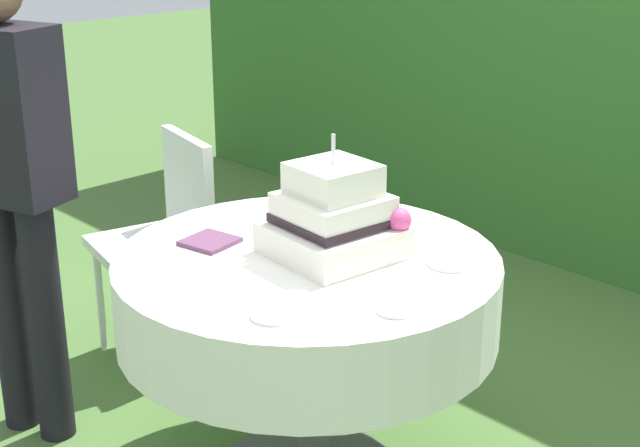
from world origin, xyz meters
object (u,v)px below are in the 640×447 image
Objects in this scene: serving_plate_near at (396,309)px; serving_plate_left at (273,315)px; serving_plate_far at (450,263)px; cake_table at (307,298)px; standing_person at (11,175)px; garden_chair at (166,226)px; wedding_cake at (334,219)px; napkin_stack at (210,241)px.

serving_plate_near and serving_plate_left have the same top height.
cake_table is at bearing -142.37° from serving_plate_far.
serving_plate_far is 0.08× the size of standing_person.
standing_person is at bearing -172.31° from serving_plate_left.
garden_chair is at bearing 103.36° from standing_person.
cake_table is at bearing -123.64° from wedding_cake.
wedding_cake is 1.06m from standing_person.
wedding_cake reaches higher than serving_plate_left.
wedding_cake reaches higher than napkin_stack.
wedding_cake reaches higher than cake_table.
wedding_cake is (0.04, 0.07, 0.25)m from cake_table.
serving_plate_near is at bearing -11.81° from cake_table.
cake_table is at bearing -10.61° from garden_chair.
standing_person is at bearing -162.86° from serving_plate_near.
serving_plate_left is 0.80× the size of napkin_stack.
wedding_cake is 0.40m from napkin_stack.
serving_plate_left is (0.24, -0.34, 0.14)m from cake_table.
napkin_stack is 0.09× the size of standing_person.
wedding_cake is 0.23× the size of standing_person.
serving_plate_near is 1.49m from garden_chair.
serving_plate_far is at bearing 37.63° from cake_table.
serving_plate_near is at bearing -10.97° from garden_chair.
standing_person is at bearing -149.38° from napkin_stack.
napkin_stack is at bearing -24.47° from garden_chair.
cake_table is 11.12× the size of serving_plate_near.
garden_chair reaches higher than serving_plate_far.
garden_chair reaches higher than serving_plate_left.
cake_table is 1.04m from garden_chair.
garden_chair is (-1.02, 0.19, -0.09)m from cake_table.
cake_table is 0.26m from wedding_cake.
napkin_stack is 0.84m from garden_chair.
serving_plate_far is 0.60m from serving_plate_left.
cake_table is 9.83× the size of serving_plate_left.
serving_plate_left is 0.13× the size of garden_chair.
serving_plate_left is 0.07× the size of standing_person.
serving_plate_left is at bearing 7.69° from standing_person.
wedding_cake is 2.54× the size of napkin_stack.
napkin_stack reaches higher than serving_plate_far.
wedding_cake reaches higher than serving_plate_near.
wedding_cake is 0.43m from serving_plate_near.
wedding_cake is at bearing 157.92° from serving_plate_near.
garden_chair is (-1.45, 0.28, -0.23)m from serving_plate_near.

